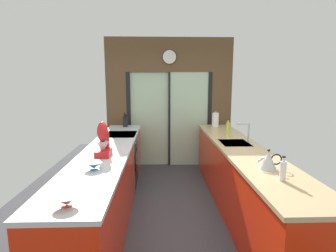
# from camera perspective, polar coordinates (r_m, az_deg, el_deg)

# --- Properties ---
(ground_plane) EXTENTS (5.04, 7.60, 0.02)m
(ground_plane) POSITION_cam_1_polar(r_m,az_deg,el_deg) (4.20, 1.28, -16.00)
(ground_plane) COLOR #38383D
(back_wall_unit) EXTENTS (2.64, 0.12, 2.70)m
(back_wall_unit) POSITION_cam_1_polar(r_m,az_deg,el_deg) (5.60, 0.27, 6.72)
(back_wall_unit) COLOR brown
(back_wall_unit) RESTS_ON ground_plane
(left_counter_run) EXTENTS (0.62, 3.80, 0.92)m
(left_counter_run) POSITION_cam_1_polar(r_m,az_deg,el_deg) (3.64, -13.04, -12.27)
(left_counter_run) COLOR red
(left_counter_run) RESTS_ON ground_plane
(right_counter_run) EXTENTS (0.62, 3.80, 0.92)m
(right_counter_run) POSITION_cam_1_polar(r_m,az_deg,el_deg) (3.90, 15.27, -10.88)
(right_counter_run) COLOR red
(right_counter_run) RESTS_ON ground_plane
(sink_faucet) EXTENTS (0.19, 0.02, 0.29)m
(sink_faucet) POSITION_cam_1_polar(r_m,az_deg,el_deg) (4.01, 16.68, -0.77)
(sink_faucet) COLOR #B7BABC
(sink_faucet) RESTS_ON right_counter_run
(oven_range) EXTENTS (0.60, 0.60, 0.92)m
(oven_range) POSITION_cam_1_polar(r_m,az_deg,el_deg) (4.69, -10.42, -7.32)
(oven_range) COLOR black
(oven_range) RESTS_ON ground_plane
(mixing_bowl_near) EXTENTS (0.17, 0.17, 0.07)m
(mixing_bowl_near) POSITION_cam_1_polar(r_m,az_deg,el_deg) (2.10, -21.06, -14.86)
(mixing_bowl_near) COLOR #BC4C38
(mixing_bowl_near) RESTS_ON left_counter_run
(mixing_bowl_far) EXTENTS (0.19, 0.19, 0.08)m
(mixing_bowl_far) POSITION_cam_1_polar(r_m,az_deg,el_deg) (2.82, -15.75, -8.19)
(mixing_bowl_far) COLOR teal
(mixing_bowl_far) RESTS_ON left_counter_run
(knife_block) EXTENTS (0.08, 0.14, 0.28)m
(knife_block) POSITION_cam_1_polar(r_m,az_deg,el_deg) (5.31, -9.21, 0.99)
(knife_block) COLOR black
(knife_block) RESTS_ON left_counter_run
(stand_mixer) EXTENTS (0.17, 0.27, 0.42)m
(stand_mixer) POSITION_cam_1_polar(r_m,az_deg,el_deg) (3.25, -13.83, -3.58)
(stand_mixer) COLOR red
(stand_mixer) RESTS_ON left_counter_run
(kettle) EXTENTS (0.26, 0.18, 0.21)m
(kettle) POSITION_cam_1_polar(r_m,az_deg,el_deg) (2.90, 20.89, -6.94)
(kettle) COLOR #B7BABC
(kettle) RESTS_ON right_counter_run
(soap_bottle_near) EXTENTS (0.06, 0.06, 0.23)m
(soap_bottle_near) POSITION_cam_1_polar(r_m,az_deg,el_deg) (2.61, 23.60, -8.82)
(soap_bottle_near) COLOR silver
(soap_bottle_near) RESTS_ON right_counter_run
(soap_bottle_far) EXTENTS (0.06, 0.06, 0.29)m
(soap_bottle_far) POSITION_cam_1_polar(r_m,az_deg,el_deg) (4.36, 12.83, -0.72)
(soap_bottle_far) COLOR #D1CC4C
(soap_bottle_far) RESTS_ON right_counter_run
(paper_towel_roll) EXTENTS (0.15, 0.15, 0.31)m
(paper_towel_roll) POSITION_cam_1_polar(r_m,az_deg,el_deg) (5.27, 10.20, 1.29)
(paper_towel_roll) COLOR #B7BABC
(paper_towel_roll) RESTS_ON right_counter_run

